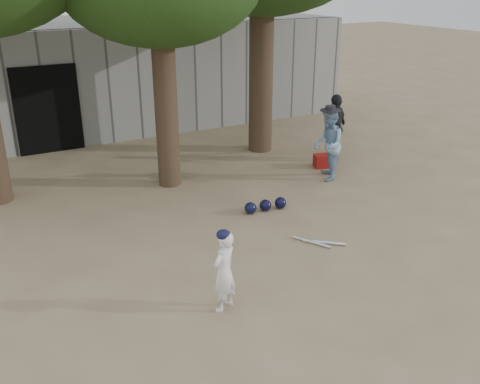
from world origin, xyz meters
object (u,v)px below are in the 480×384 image
red_bag (323,161)px  boy_player (224,272)px  spectator_dark (335,127)px  spectator_blue (328,145)px

red_bag → boy_player: bearing=-139.3°
spectator_dark → red_bag: 0.94m
boy_player → red_bag: size_ratio=2.76×
boy_player → red_bag: boy_player is taller
boy_player → spectator_blue: spectator_blue is taller
spectator_blue → spectator_dark: size_ratio=0.98×
spectator_dark → spectator_blue: bearing=18.0°
boy_player → spectator_blue: size_ratio=0.73×
boy_player → spectator_dark: spectator_dark is taller
boy_player → red_bag: 6.24m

